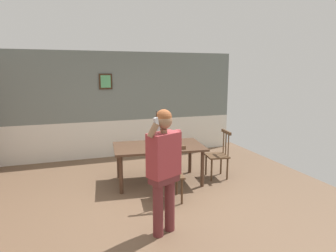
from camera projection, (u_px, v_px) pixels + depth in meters
The scene contains 6 objects.
ground_plane at pixel (157, 205), 4.81m from camera, with size 6.86×6.86×0.00m, color brown.
room_back_partition at pixel (121, 107), 7.48m from camera, with size 6.09×0.17×2.65m.
dining_table at pixel (159, 150), 5.71m from camera, with size 1.83×1.20×0.74m.
chair_near_window at pixel (219, 155), 6.01m from camera, with size 0.47×0.47×0.98m.
chair_by_doorway at pixel (169, 174), 4.88m from camera, with size 0.53×0.53×1.00m.
person_figure at pixel (164, 163), 3.82m from camera, with size 0.53×0.39×1.69m.
Camera 1 is at (-1.30, -4.31, 2.16)m, focal length 31.34 mm.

